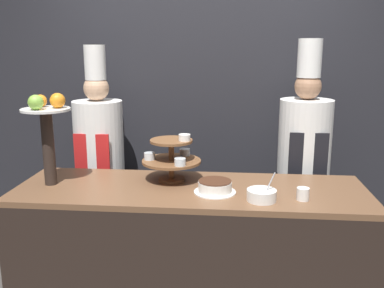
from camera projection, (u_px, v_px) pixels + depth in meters
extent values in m
cube|color=#232328|center=(203.00, 96.00, 3.50)|extent=(10.00, 0.06, 2.80)
cube|color=black|center=(191.00, 262.00, 2.72)|extent=(2.14, 0.69, 0.92)
cube|color=brown|center=(190.00, 190.00, 2.61)|extent=(2.14, 0.69, 0.03)
cylinder|color=brown|center=(172.00, 179.00, 2.74)|extent=(0.17, 0.17, 0.02)
cylinder|color=brown|center=(171.00, 160.00, 2.72)|extent=(0.04, 0.04, 0.27)
cylinder|color=brown|center=(171.00, 161.00, 2.72)|extent=(0.38, 0.38, 0.02)
cylinder|color=brown|center=(171.00, 141.00, 2.69)|extent=(0.27, 0.27, 0.02)
cylinder|color=silver|center=(180.00, 162.00, 2.59)|extent=(0.07, 0.07, 0.04)
cylinder|color=gold|center=(180.00, 163.00, 2.59)|extent=(0.06, 0.06, 0.03)
cylinder|color=silver|center=(185.00, 152.00, 2.82)|extent=(0.07, 0.07, 0.04)
cylinder|color=green|center=(185.00, 153.00, 2.82)|extent=(0.06, 0.06, 0.03)
cylinder|color=silver|center=(150.00, 156.00, 2.72)|extent=(0.07, 0.07, 0.04)
cylinder|color=beige|center=(150.00, 157.00, 2.73)|extent=(0.06, 0.06, 0.03)
cylinder|color=white|center=(184.00, 138.00, 2.65)|extent=(0.07, 0.07, 0.04)
cylinder|color=#2D231E|center=(48.00, 148.00, 2.62)|extent=(0.07, 0.07, 0.46)
cylinder|color=white|center=(46.00, 110.00, 2.57)|extent=(0.29, 0.29, 0.01)
sphere|color=orange|center=(58.00, 101.00, 2.57)|extent=(0.09, 0.09, 0.09)
sphere|color=orange|center=(40.00, 101.00, 2.61)|extent=(0.08, 0.08, 0.08)
sphere|color=#84B742|center=(36.00, 102.00, 2.49)|extent=(0.09, 0.09, 0.09)
cylinder|color=white|center=(215.00, 192.00, 2.52)|extent=(0.25, 0.25, 0.01)
cylinder|color=white|center=(215.00, 186.00, 2.51)|extent=(0.20, 0.20, 0.06)
cylinder|color=#472819|center=(215.00, 181.00, 2.50)|extent=(0.19, 0.19, 0.01)
cylinder|color=white|center=(303.00, 194.00, 2.39)|extent=(0.07, 0.07, 0.07)
cylinder|color=white|center=(262.00, 195.00, 2.38)|extent=(0.17, 0.17, 0.06)
cylinder|color=#BCBCC1|center=(270.00, 182.00, 2.36)|extent=(0.05, 0.01, 0.11)
cube|color=#38332D|center=(103.00, 223.00, 3.43)|extent=(0.28, 0.16, 0.82)
cylinder|color=white|center=(99.00, 138.00, 3.28)|extent=(0.38, 0.38, 0.57)
cube|color=red|center=(92.00, 159.00, 3.13)|extent=(0.26, 0.01, 0.37)
sphere|color=tan|center=(96.00, 88.00, 3.19)|extent=(0.19, 0.19, 0.19)
cylinder|color=white|center=(95.00, 62.00, 3.15)|extent=(0.16, 0.16, 0.26)
cube|color=#28282D|center=(299.00, 227.00, 3.28)|extent=(0.29, 0.16, 0.88)
cylinder|color=white|center=(305.00, 137.00, 3.12)|extent=(0.38, 0.38, 0.55)
cube|color=black|center=(308.00, 157.00, 2.97)|extent=(0.27, 0.01, 0.35)
sphere|color=#A37556|center=(308.00, 86.00, 3.04)|extent=(0.19, 0.19, 0.19)
cylinder|color=white|center=(310.00, 58.00, 3.00)|extent=(0.17, 0.17, 0.27)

